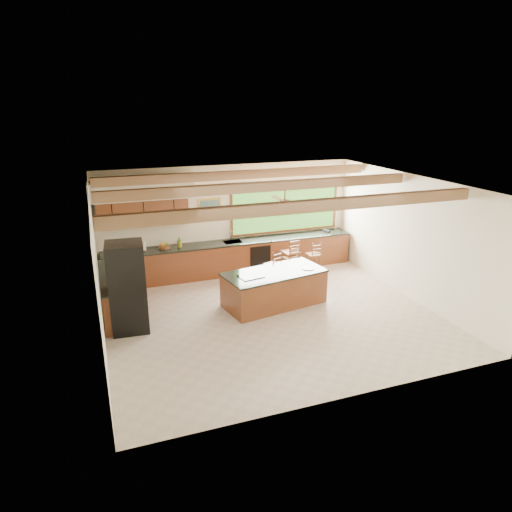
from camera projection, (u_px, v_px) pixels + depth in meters
name	position (u px, v px, depth m)	size (l,w,h in m)	color
ground	(271.00, 315.00, 10.37)	(7.20, 7.20, 0.00)	#B9A999
room_shell	(254.00, 215.00, 10.19)	(7.27, 6.54, 3.02)	white
counter_run	(208.00, 265.00, 12.20)	(7.12, 3.10, 1.22)	brown
island	(274.00, 288.00, 10.82)	(2.53, 1.51, 0.85)	brown
refrigerator	(128.00, 287.00, 9.44)	(0.79, 0.78, 1.92)	black
bar_stool_a	(274.00, 265.00, 11.77)	(0.47, 0.47, 1.01)	brown
bar_stool_b	(292.00, 253.00, 12.49)	(0.46, 0.46, 1.13)	brown
bar_stool_c	(292.00, 259.00, 12.26)	(0.41, 0.41, 1.00)	brown
bar_stool_d	(314.00, 255.00, 12.63)	(0.36, 0.36, 0.96)	brown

